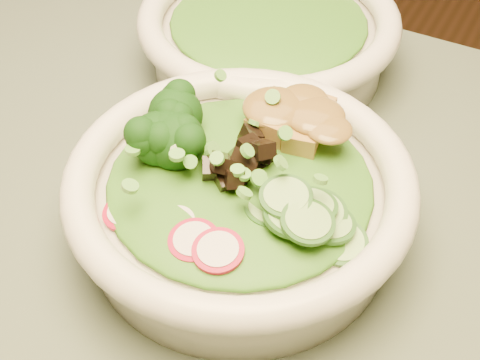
% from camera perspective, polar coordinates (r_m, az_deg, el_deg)
% --- Properties ---
extents(salad_bowl, '(0.25, 0.25, 0.07)m').
position_cam_1_polar(salad_bowl, '(0.48, 0.00, -1.59)').
color(salad_bowl, white).
rests_on(salad_bowl, dining_table).
extents(side_bowl, '(0.25, 0.25, 0.07)m').
position_cam_1_polar(side_bowl, '(0.65, 2.42, 12.16)').
color(side_bowl, white).
rests_on(side_bowl, dining_table).
extents(lettuce_bed, '(0.19, 0.19, 0.02)m').
position_cam_1_polar(lettuce_bed, '(0.47, 0.00, 0.09)').
color(lettuce_bed, '#276615').
rests_on(lettuce_bed, salad_bowl).
extents(side_lettuce, '(0.16, 0.16, 0.02)m').
position_cam_1_polar(side_lettuce, '(0.64, 2.48, 13.56)').
color(side_lettuce, '#276615').
rests_on(side_lettuce, side_bowl).
extents(broccoli_florets, '(0.09, 0.08, 0.04)m').
position_cam_1_polar(broccoli_florets, '(0.49, -5.58, 4.11)').
color(broccoli_florets, black).
rests_on(broccoli_florets, salad_bowl).
extents(radish_slices, '(0.11, 0.06, 0.02)m').
position_cam_1_polar(radish_slices, '(0.43, -4.72, -4.31)').
color(radish_slices, maroon).
rests_on(radish_slices, salad_bowl).
extents(cucumber_slices, '(0.08, 0.08, 0.03)m').
position_cam_1_polar(cucumber_slices, '(0.44, 6.17, -2.43)').
color(cucumber_slices, '#86BA67').
rests_on(cucumber_slices, salad_bowl).
extents(mushroom_heap, '(0.08, 0.08, 0.04)m').
position_cam_1_polar(mushroom_heap, '(0.47, 0.85, 1.95)').
color(mushroom_heap, black).
rests_on(mushroom_heap, salad_bowl).
extents(tofu_cubes, '(0.09, 0.07, 0.03)m').
position_cam_1_polar(tofu_cubes, '(0.50, 4.30, 4.66)').
color(tofu_cubes, '#A07235').
rests_on(tofu_cubes, salad_bowl).
extents(peanut_sauce, '(0.06, 0.05, 0.01)m').
position_cam_1_polar(peanut_sauce, '(0.49, 4.38, 5.74)').
color(peanut_sauce, brown).
rests_on(peanut_sauce, tofu_cubes).
extents(scallion_garnish, '(0.18, 0.18, 0.02)m').
position_cam_1_polar(scallion_garnish, '(0.45, 0.00, 2.04)').
color(scallion_garnish, '#569E38').
rests_on(scallion_garnish, salad_bowl).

